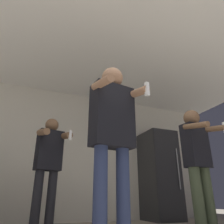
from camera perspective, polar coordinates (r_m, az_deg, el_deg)
The scene contains 6 objects.
wall_back at distance 4.53m, azimuth -11.85°, elevation -10.15°, with size 7.00×0.06×2.55m.
ceiling_slab at distance 3.55m, azimuth -5.01°, elevation 16.16°, with size 7.00×3.81×0.05m.
refrigerator at distance 4.80m, azimuth 12.27°, elevation -15.62°, with size 0.61×0.76×1.75m.
person_woman_foreground at distance 2.12m, azimuth 0.11°, elevation -4.61°, with size 0.53×0.49×1.72m.
person_man_side at distance 3.14m, azimuth 21.54°, elevation -11.35°, with size 0.42×0.51×1.58m.
person_spectator_back at distance 3.34m, azimuth -16.27°, elevation -12.07°, with size 0.50×0.51×1.55m.
Camera 1 is at (-0.75, -1.06, 0.40)m, focal length 35.00 mm.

